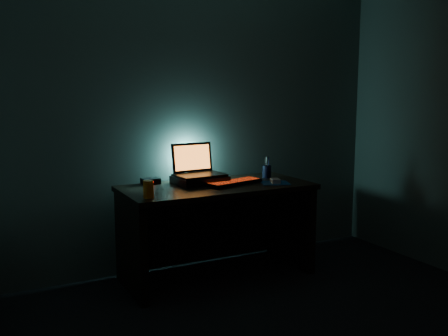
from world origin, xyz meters
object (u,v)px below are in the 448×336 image
at_px(laptop, 197,168).
at_px(mouse, 275,181).
at_px(juice_glass, 148,189).
at_px(keyboard, 234,182).
at_px(pen_cup, 267,172).
at_px(router, 151,181).

height_order(laptop, mouse, laptop).
height_order(laptop, juice_glass, laptop).
relative_size(laptop, keyboard, 0.79).
distance_m(laptop, pen_cup, 0.63).
distance_m(mouse, router, 1.00).
bearing_deg(juice_glass, pen_cup, 15.50).
bearing_deg(mouse, laptop, 171.18).
xyz_separation_m(keyboard, pen_cup, (0.39, 0.14, 0.04)).
bearing_deg(juice_glass, mouse, 3.98).
distance_m(juice_glass, router, 0.54).
distance_m(laptop, mouse, 0.64).
height_order(mouse, router, router).
height_order(pen_cup, router, pen_cup).
xyz_separation_m(keyboard, juice_glass, (-0.78, -0.19, 0.05)).
xyz_separation_m(pen_cup, juice_glass, (-1.17, -0.32, 0.01)).
bearing_deg(juice_glass, router, 69.58).
height_order(juice_glass, router, juice_glass).
relative_size(pen_cup, router, 0.76).
distance_m(laptop, juice_glass, 0.67).
xyz_separation_m(laptop, juice_glass, (-0.54, -0.39, -0.06)).
bearing_deg(router, laptop, -19.43).
height_order(laptop, router, laptop).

